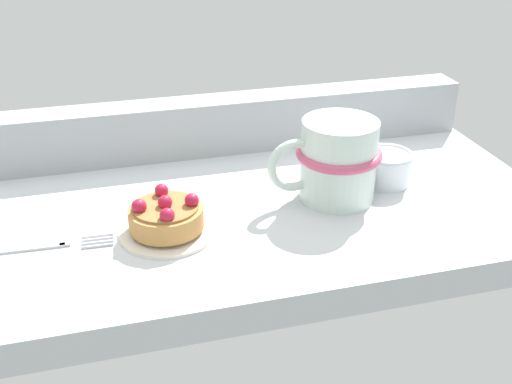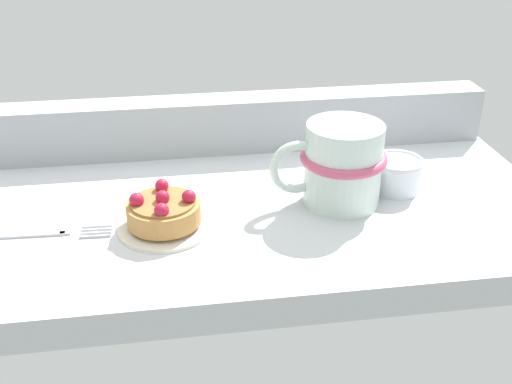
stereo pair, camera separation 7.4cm
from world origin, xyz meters
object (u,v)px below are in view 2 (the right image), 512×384
coffee_mug (341,164)px  dessert_fork (34,234)px  sugar_bowl (396,173)px  raspberry_tart (163,210)px  dessert_plate (165,225)px

coffee_mug → dessert_fork: size_ratio=0.81×
dessert_fork → sugar_bowl: (44.65, 5.00, 2.02)cm
raspberry_tart → coffee_mug: bearing=8.5°
raspberry_tart → dessert_fork: 14.92cm
sugar_bowl → dessert_plate: bearing=-169.5°
coffee_mug → sugar_bowl: 9.00cm
coffee_mug → dessert_fork: coffee_mug is taller
dessert_plate → sugar_bowl: sugar_bowl is taller
coffee_mug → sugar_bowl: bearing=15.6°
coffee_mug → raspberry_tart: bearing=-171.5°
raspberry_tart → coffee_mug: (21.71, 3.26, 2.84)cm
raspberry_tart → sugar_bowl: raspberry_tart is taller
dessert_plate → coffee_mug: coffee_mug is taller
raspberry_tart → dessert_fork: raspberry_tart is taller
sugar_bowl → coffee_mug: bearing=-164.4°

